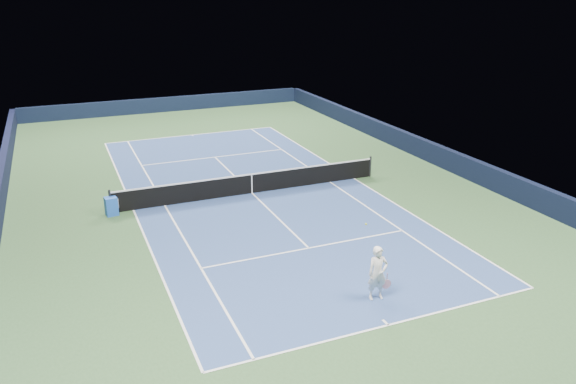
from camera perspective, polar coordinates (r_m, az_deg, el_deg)
name	(u,v)px	position (r m, az deg, el deg)	size (l,w,h in m)	color
ground	(252,193)	(26.53, -3.68, -0.12)	(40.00, 40.00, 0.00)	#2E4F2B
wall_far	(167,104)	(44.95, -12.18, 8.70)	(22.00, 0.35, 1.10)	black
wall_right	(441,157)	(31.39, 15.32, 3.49)	(0.35, 40.00, 1.10)	black
court_surface	(252,193)	(26.53, -3.68, -0.12)	(10.97, 23.77, 0.01)	navy
baseline_far	(192,135)	(37.48, -9.73, 5.74)	(10.97, 0.08, 0.00)	white
baseline_near	(388,325)	(16.90, 10.15, -13.17)	(10.97, 0.08, 0.00)	white
sideline_doubles_right	(354,178)	(28.67, 6.72, 1.37)	(0.08, 23.77, 0.00)	white
sideline_doubles_left	(133,210)	(25.41, -15.43, -1.77)	(0.08, 23.77, 0.00)	white
sideline_singles_right	(330,182)	(28.05, 4.28, 1.03)	(0.08, 23.77, 0.00)	white
sideline_singles_left	(165,205)	(25.59, -12.41, -1.35)	(0.08, 23.77, 0.00)	white
service_line_far	(215,157)	(32.34, -7.44, 3.54)	(8.23, 0.08, 0.00)	white
service_line_near	(309,248)	(21.06, 2.12, -5.71)	(8.23, 0.08, 0.00)	white
center_service_line	(252,193)	(26.53, -3.68, -0.11)	(0.08, 12.80, 0.00)	white
center_mark_far	(193,135)	(37.34, -9.67, 5.69)	(0.08, 0.30, 0.00)	white
center_mark_near	(385,322)	(17.00, 9.87, -12.92)	(0.08, 0.30, 0.00)	white
tennis_net	(252,183)	(26.36, -3.70, 0.90)	(12.90, 0.10, 1.07)	black
sponsor_cube	(111,206)	(25.01, -17.51, -1.38)	(0.60, 0.51, 0.80)	blue
tennis_player	(378,273)	(17.69, 9.10, -8.16)	(0.82, 1.29, 2.15)	white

